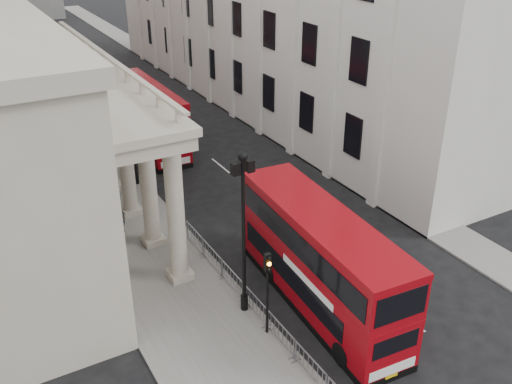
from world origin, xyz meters
The scene contains 14 objects.
ground centered at (0.00, 0.00, 0.00)m, with size 260.00×260.00×0.00m, color black.
sidewalk_west centered at (-3.00, 30.00, 0.06)m, with size 6.00×140.00×0.12m, color slate.
sidewalk_east centered at (13.50, 30.00, 0.06)m, with size 3.00×140.00×0.12m, color slate.
kerb centered at (-0.05, 30.00, 0.07)m, with size 0.20×140.00×0.14m, color slate.
lamp_post_south centered at (-0.60, 4.00, 4.91)m, with size 1.05×0.44×8.32m.
lamp_post_mid centered at (-0.60, 20.00, 4.91)m, with size 1.05×0.44×8.32m.
lamp_post_north centered at (-0.60, 36.00, 4.91)m, with size 1.05×0.44×8.32m.
traffic_light centered at (-0.50, 1.98, 3.11)m, with size 0.28×0.33×4.30m.
crowd_barriers centered at (-0.35, 2.23, 0.67)m, with size 0.50×18.75×1.10m.
bus_near centered at (2.87, 2.71, 2.64)m, with size 3.58×11.85×5.05m.
bus_far centered at (2.72, 26.51, 2.60)m, with size 2.85×11.54×4.98m.
pedestrian_a centered at (-3.58, 14.07, 1.00)m, with size 0.64×0.42×1.76m, color black.
pedestrian_b centered at (-3.73, 18.76, 1.02)m, with size 0.87×0.68×1.79m, color #2A2421.
pedestrian_c centered at (-3.60, 21.86, 0.93)m, with size 0.79×0.51×1.61m, color black.
Camera 1 is at (-11.01, -15.62, 17.86)m, focal length 40.00 mm.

